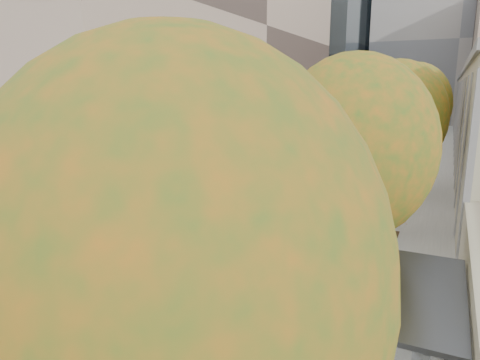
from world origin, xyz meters
The scene contains 11 objects.
bus_platform centered at (-3.88, 35.00, 0.07)m, with size 4.25×150.00×0.15m, color #A5A5A5.
sidewalk centered at (4.12, 35.00, 0.04)m, with size 4.75×150.00×0.08m, color gray.
building_midrise centered at (-22.50, 41.00, 12.50)m, with size 24.00×46.00×25.00m, color gray.
building_far_block centered at (6.00, 96.00, 15.00)m, with size 30.00×18.00×30.00m, color gray.
bus_shelter centered at (5.69, 10.96, 2.19)m, with size 1.90×4.40×2.53m.
tree_b centered at (3.60, 5.00, 5.04)m, with size 4.00×4.00×6.97m.
tree_c centered at (3.60, 13.00, 5.25)m, with size 4.20×4.20×7.28m.
tree_d centered at (3.60, 22.00, 5.47)m, with size 4.40×4.40×7.60m.
tree_e centered at (3.60, 31.00, 5.69)m, with size 4.60×4.60×7.92m.
bus_far centered at (-7.63, 30.72, 1.75)m, with size 4.03×19.32×3.20m.
distant_car centered at (-7.56, 43.89, 0.70)m, with size 1.65×4.09×1.39m, color silver.
Camera 1 is at (5.79, 1.87, 6.79)m, focal length 32.00 mm.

